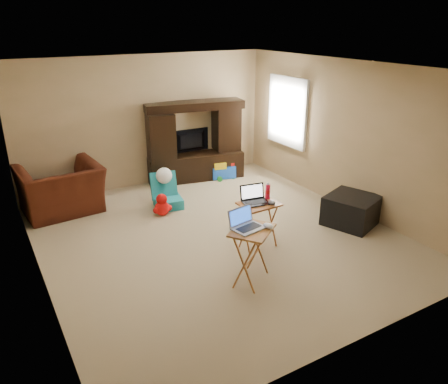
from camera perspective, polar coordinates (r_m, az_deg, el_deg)
floor at (r=6.71m, az=-0.87°, el=-5.81°), size 5.50×5.50×0.00m
ceiling at (r=5.98m, az=-1.01°, el=15.96°), size 5.50×5.50×0.00m
wall_back at (r=8.65m, az=-10.03°, el=9.06°), size 5.00×0.00×5.00m
wall_front at (r=4.22m, az=17.82°, el=-5.41°), size 5.00×0.00×5.00m
wall_left at (r=5.52m, az=-24.16°, el=0.15°), size 0.00×5.50×5.50m
wall_right at (r=7.72m, az=15.58°, el=7.06°), size 0.00×5.50×5.50m
window_pane at (r=8.79m, az=8.36°, el=10.36°), size 0.00×1.20×1.20m
window_frame at (r=8.78m, az=8.26°, el=10.35°), size 0.06×1.14×1.34m
entertainment_center at (r=8.86m, az=-3.81°, el=6.62°), size 2.01×0.84×1.60m
television at (r=9.00m, az=-4.25°, el=6.64°), size 0.81×0.13×0.47m
recliner at (r=7.86m, az=-20.51°, el=0.31°), size 1.36×1.22×0.83m
child_rocker at (r=7.66m, az=-7.34°, el=0.14°), size 0.54×0.60×0.61m
plush_toy at (r=7.40m, az=-8.11°, el=-1.62°), size 0.35×0.29×0.39m
push_toy at (r=9.04m, az=-0.12°, el=2.93°), size 0.57×0.47×0.37m
ottoman at (r=7.30m, az=16.28°, el=-2.29°), size 0.94×0.94×0.47m
tray_table_left at (r=5.49m, az=3.60°, el=-8.26°), size 0.71×0.69×0.72m
tray_table_right at (r=6.28m, az=4.52°, el=-4.36°), size 0.54×0.44×0.69m
laptop_left at (r=5.27m, az=3.26°, el=-3.67°), size 0.43×0.37×0.24m
laptop_right at (r=6.09m, az=4.23°, el=-0.44°), size 0.40×0.35×0.24m
mouse_left at (r=5.35m, az=5.81°, el=-4.41°), size 0.12×0.16×0.06m
mouse_right at (r=6.11m, az=6.27°, el=-1.35°), size 0.12×0.16×0.06m
water_bottle at (r=6.27m, az=5.74°, el=0.04°), size 0.07×0.07×0.21m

